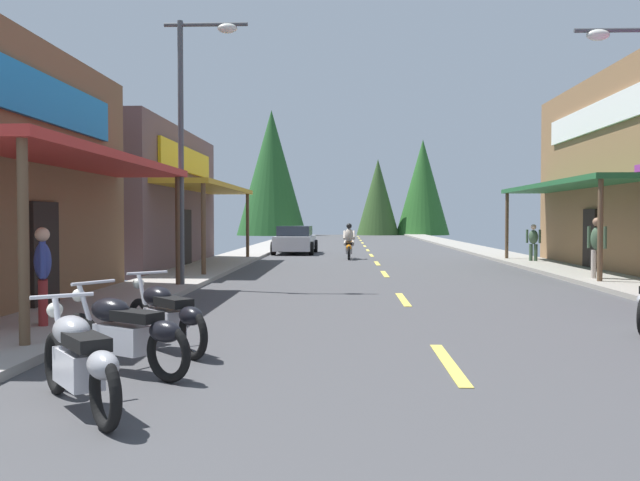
{
  "coord_description": "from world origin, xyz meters",
  "views": [
    {
      "loc": [
        -1.27,
        -0.18,
        1.78
      ],
      "look_at": [
        -2.18,
        24.41,
        0.98
      ],
      "focal_mm": 38.01,
      "sensor_mm": 36.0,
      "label": 1
    }
  ],
  "objects_px": {
    "streetlamp_right": "(637,121)",
    "pedestrian_strolling": "(43,272)",
    "motorcycle_parked_left_0": "(79,359)",
    "pedestrian_waiting": "(533,241)",
    "motorcycle_parked_left_1": "(124,331)",
    "motorcycle_parked_left_2": "(166,315)",
    "streetlamp_left": "(193,117)",
    "parked_car_curbside": "(295,240)",
    "pedestrian_by_shop": "(597,245)",
    "rider_cruising_lead": "(349,244)"
  },
  "relations": [
    {
      "from": "motorcycle_parked_left_1",
      "to": "parked_car_curbside",
      "type": "height_order",
      "value": "parked_car_curbside"
    },
    {
      "from": "motorcycle_parked_left_0",
      "to": "pedestrian_by_shop",
      "type": "xyz_separation_m",
      "value": [
        9.4,
        12.86,
        0.57
      ]
    },
    {
      "from": "motorcycle_parked_left_1",
      "to": "rider_cruising_lead",
      "type": "height_order",
      "value": "rider_cruising_lead"
    },
    {
      "from": "pedestrian_by_shop",
      "to": "pedestrian_waiting",
      "type": "height_order",
      "value": "pedestrian_by_shop"
    },
    {
      "from": "streetlamp_left",
      "to": "motorcycle_parked_left_1",
      "type": "xyz_separation_m",
      "value": [
        1.29,
        -9.29,
        -3.83
      ]
    },
    {
      "from": "pedestrian_strolling",
      "to": "rider_cruising_lead",
      "type": "bearing_deg",
      "value": 52.49
    },
    {
      "from": "streetlamp_right",
      "to": "motorcycle_parked_left_2",
      "type": "relative_size",
      "value": 3.62
    },
    {
      "from": "motorcycle_parked_left_1",
      "to": "motorcycle_parked_left_2",
      "type": "bearing_deg",
      "value": -63.65
    },
    {
      "from": "motorcycle_parked_left_1",
      "to": "motorcycle_parked_left_2",
      "type": "height_order",
      "value": "same"
    },
    {
      "from": "streetlamp_left",
      "to": "pedestrian_by_shop",
      "type": "relative_size",
      "value": 3.72
    },
    {
      "from": "streetlamp_right",
      "to": "rider_cruising_lead",
      "type": "height_order",
      "value": "streetlamp_right"
    },
    {
      "from": "streetlamp_right",
      "to": "rider_cruising_lead",
      "type": "xyz_separation_m",
      "value": [
        -6.15,
        14.56,
        -3.24
      ]
    },
    {
      "from": "motorcycle_parked_left_1",
      "to": "pedestrian_waiting",
      "type": "height_order",
      "value": "pedestrian_waiting"
    },
    {
      "from": "motorcycle_parked_left_2",
      "to": "motorcycle_parked_left_0",
      "type": "bearing_deg",
      "value": 136.57
    },
    {
      "from": "rider_cruising_lead",
      "to": "pedestrian_strolling",
      "type": "xyz_separation_m",
      "value": [
        -4.87,
        -19.24,
        0.29
      ]
    },
    {
      "from": "motorcycle_parked_left_2",
      "to": "pedestrian_strolling",
      "type": "relative_size",
      "value": 1.0
    },
    {
      "from": "streetlamp_right",
      "to": "motorcycle_parked_left_0",
      "type": "xyz_separation_m",
      "value": [
        -8.77,
        -8.91,
        -3.41
      ]
    },
    {
      "from": "streetlamp_right",
      "to": "parked_car_curbside",
      "type": "distance_m",
      "value": 21.25
    },
    {
      "from": "streetlamp_left",
      "to": "motorcycle_parked_left_1",
      "type": "height_order",
      "value": "streetlamp_left"
    },
    {
      "from": "pedestrian_strolling",
      "to": "motorcycle_parked_left_1",
      "type": "bearing_deg",
      "value": -74.76
    },
    {
      "from": "parked_car_curbside",
      "to": "streetlamp_left",
      "type": "bearing_deg",
      "value": 177.11
    },
    {
      "from": "pedestrian_by_shop",
      "to": "pedestrian_waiting",
      "type": "distance_m",
      "value": 7.76
    },
    {
      "from": "pedestrian_by_shop",
      "to": "motorcycle_parked_left_0",
      "type": "bearing_deg",
      "value": -165.99
    },
    {
      "from": "streetlamp_right",
      "to": "pedestrian_waiting",
      "type": "height_order",
      "value": "streetlamp_right"
    },
    {
      "from": "motorcycle_parked_left_0",
      "to": "parked_car_curbside",
      "type": "bearing_deg",
      "value": -37.88
    },
    {
      "from": "motorcycle_parked_left_1",
      "to": "pedestrian_strolling",
      "type": "height_order",
      "value": "pedestrian_strolling"
    },
    {
      "from": "rider_cruising_lead",
      "to": "parked_car_curbside",
      "type": "xyz_separation_m",
      "value": [
        -2.7,
        4.49,
        0.03
      ]
    },
    {
      "from": "pedestrian_waiting",
      "to": "parked_car_curbside",
      "type": "bearing_deg",
      "value": -103.09
    },
    {
      "from": "pedestrian_by_shop",
      "to": "rider_cruising_lead",
      "type": "bearing_deg",
      "value": 82.74
    },
    {
      "from": "pedestrian_strolling",
      "to": "parked_car_curbside",
      "type": "distance_m",
      "value": 23.83
    },
    {
      "from": "pedestrian_by_shop",
      "to": "parked_car_curbside",
      "type": "relative_size",
      "value": 0.41
    },
    {
      "from": "pedestrian_waiting",
      "to": "pedestrian_by_shop",
      "type": "bearing_deg",
      "value": 20.6
    },
    {
      "from": "motorcycle_parked_left_0",
      "to": "pedestrian_waiting",
      "type": "height_order",
      "value": "pedestrian_waiting"
    },
    {
      "from": "motorcycle_parked_left_2",
      "to": "parked_car_curbside",
      "type": "xyz_separation_m",
      "value": [
        -0.12,
        25.13,
        0.2
      ]
    },
    {
      "from": "motorcycle_parked_left_0",
      "to": "pedestrian_waiting",
      "type": "relative_size",
      "value": 1.13
    },
    {
      "from": "pedestrian_strolling",
      "to": "streetlamp_right",
      "type": "bearing_deg",
      "value": -0.3
    },
    {
      "from": "rider_cruising_lead",
      "to": "pedestrian_waiting",
      "type": "height_order",
      "value": "rider_cruising_lead"
    },
    {
      "from": "rider_cruising_lead",
      "to": "pedestrian_by_shop",
      "type": "bearing_deg",
      "value": -146.39
    },
    {
      "from": "streetlamp_right",
      "to": "pedestrian_strolling",
      "type": "distance_m",
      "value": 12.33
    },
    {
      "from": "motorcycle_parked_left_0",
      "to": "rider_cruising_lead",
      "type": "bearing_deg",
      "value": -44.4
    },
    {
      "from": "streetlamp_right",
      "to": "parked_car_curbside",
      "type": "xyz_separation_m",
      "value": [
        -8.85,
        19.05,
        -3.21
      ]
    },
    {
      "from": "streetlamp_left",
      "to": "motorcycle_parked_left_2",
      "type": "relative_size",
      "value": 4.08
    },
    {
      "from": "pedestrian_by_shop",
      "to": "pedestrian_strolling",
      "type": "height_order",
      "value": "pedestrian_by_shop"
    },
    {
      "from": "rider_cruising_lead",
      "to": "pedestrian_strolling",
      "type": "relative_size",
      "value": 1.31
    },
    {
      "from": "motorcycle_parked_left_1",
      "to": "pedestrian_by_shop",
      "type": "distance_m",
      "value": 14.8
    },
    {
      "from": "streetlamp_left",
      "to": "streetlamp_right",
      "type": "relative_size",
      "value": 1.13
    },
    {
      "from": "rider_cruising_lead",
      "to": "streetlamp_left",
      "type": "bearing_deg",
      "value": 163.55
    },
    {
      "from": "streetlamp_right",
      "to": "motorcycle_parked_left_1",
      "type": "height_order",
      "value": "streetlamp_right"
    },
    {
      "from": "streetlamp_left",
      "to": "pedestrian_by_shop",
      "type": "height_order",
      "value": "streetlamp_left"
    },
    {
      "from": "parked_car_curbside",
      "to": "pedestrian_by_shop",
      "type": "bearing_deg",
      "value": -146.46
    }
  ]
}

